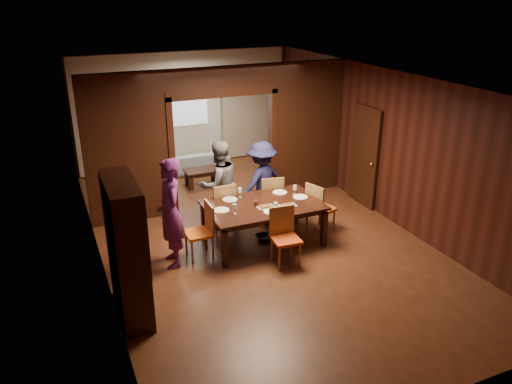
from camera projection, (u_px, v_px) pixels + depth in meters
name	position (u px, v px, depth m)	size (l,w,h in m)	color
floor	(254.00, 235.00, 9.34)	(9.00, 9.00, 0.00)	#492614
ceiling	(254.00, 79.00, 8.24)	(5.50, 9.00, 0.02)	silver
room_walls	(219.00, 133.00, 10.37)	(5.52, 9.01, 2.90)	black
person_purple	(170.00, 213.00, 8.05)	(0.67, 0.44, 1.84)	#612264
person_grey	(219.00, 185.00, 9.42)	(0.83, 0.64, 1.70)	slate
person_navy	(262.00, 182.00, 9.69)	(1.04, 0.60, 1.60)	#17183B
sofa	(194.00, 162.00, 12.51)	(1.72, 0.67, 0.50)	#99BAC9
serving_bowl	(264.00, 199.00, 8.89)	(0.31, 0.31, 0.07)	black
dining_table	(263.00, 223.00, 8.94)	(2.03, 1.26, 0.76)	black
coffee_table	(202.00, 177.00, 11.62)	(0.80, 0.50, 0.40)	black
chair_left	(199.00, 232.00, 8.41)	(0.44, 0.44, 0.97)	orange
chair_right	(321.00, 207.00, 9.35)	(0.44, 0.44, 0.97)	#DF5C15
chair_far_l	(222.00, 206.00, 9.39)	(0.44, 0.44, 0.97)	orange
chair_far_r	(270.00, 198.00, 9.76)	(0.44, 0.44, 0.97)	orange
chair_near	(286.00, 238.00, 8.20)	(0.44, 0.44, 0.97)	#C03E12
hutch	(127.00, 250.00, 6.75)	(0.40, 1.20, 2.00)	black
door_right	(364.00, 156.00, 10.36)	(0.06, 0.90, 2.10)	black
window_far	(184.00, 100.00, 12.46)	(1.20, 0.03, 1.30)	silver
curtain_left	(156.00, 121.00, 12.32)	(0.35, 0.06, 2.40)	white
curtain_right	(214.00, 115.00, 12.88)	(0.35, 0.06, 2.40)	white
plate_left	(221.00, 210.00, 8.54)	(0.27, 0.27, 0.01)	white
plate_far_l	(230.00, 200.00, 8.97)	(0.27, 0.27, 0.01)	silver
plate_far_r	(280.00, 192.00, 9.28)	(0.27, 0.27, 0.01)	white
plate_right	(300.00, 197.00, 9.08)	(0.27, 0.27, 0.01)	white
plate_near	(271.00, 211.00, 8.49)	(0.27, 0.27, 0.01)	white
platter_a	(266.00, 207.00, 8.65)	(0.30, 0.20, 0.04)	gray
platter_b	(288.00, 205.00, 8.70)	(0.30, 0.20, 0.04)	gray
wineglass_left	(235.00, 209.00, 8.37)	(0.08, 0.08, 0.18)	white
wineglass_far	(240.00, 193.00, 9.05)	(0.08, 0.08, 0.18)	silver
wineglass_right	(295.00, 190.00, 9.17)	(0.08, 0.08, 0.18)	white
tumbler	(276.00, 206.00, 8.52)	(0.07, 0.07, 0.14)	silver
condiment_jar	(256.00, 203.00, 8.69)	(0.08, 0.08, 0.11)	#4A2111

